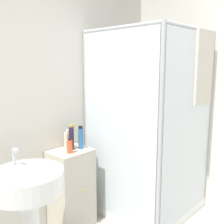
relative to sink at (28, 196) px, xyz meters
The scene contains 8 objects.
wall_back 0.82m from the sink, 63.91° to the left, with size 6.40×0.06×2.50m, color silver.
shower_enclosure 1.40m from the sink, ahead, with size 0.98×1.01×1.95m.
vanity_cabinet 0.78m from the sink, 27.93° to the left, with size 0.39×0.34×0.79m.
sink is the anchor object (origin of this frame).
soap_dispenser 0.67m from the sink, 25.57° to the left, with size 0.05×0.05×0.15m.
shampoo_bottle_tall_black 0.79m from the sink, 27.86° to the left, with size 0.05×0.05×0.25m.
shampoo_bottle_blue 0.84m from the sink, 22.48° to the left, with size 0.05×0.05×0.23m.
lotion_bottle_white 0.81m from the sink, 32.12° to the left, with size 0.06×0.06×0.19m.
Camera 1 is at (-1.10, -0.45, 1.59)m, focal length 42.00 mm.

